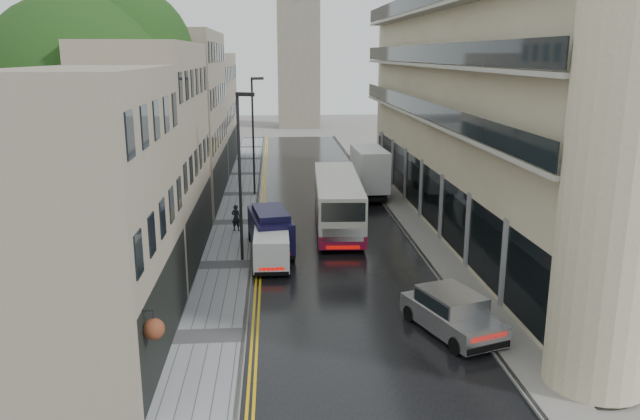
{
  "coord_description": "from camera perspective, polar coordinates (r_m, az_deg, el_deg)",
  "views": [
    {
      "loc": [
        -3.29,
        -11.22,
        10.56
      ],
      "look_at": [
        -1.1,
        18.0,
        3.2
      ],
      "focal_mm": 35.0,
      "sensor_mm": 36.0,
      "label": 1
    }
  ],
  "objects": [
    {
      "name": "white_van",
      "position": [
        30.55,
        -5.97,
        -4.33
      ],
      "size": [
        1.76,
        4.08,
        1.84
      ],
      "primitive_type": null,
      "rotation": [
        0.0,
        0.0,
        -0.0
      ],
      "color": "white",
      "rests_on": "road"
    },
    {
      "name": "lamp_post_far",
      "position": [
        47.38,
        -6.13,
        6.65
      ],
      "size": [
        0.98,
        0.6,
        8.72
      ],
      "primitive_type": null,
      "rotation": [
        0.0,
        0.0,
        0.42
      ],
      "color": "black",
      "rests_on": "left_sidewalk"
    },
    {
      "name": "right_sidewalk",
      "position": [
        41.04,
        8.1,
        -0.86
      ],
      "size": [
        1.8,
        85.0,
        0.12
      ],
      "primitive_type": "cube",
      "color": "slate",
      "rests_on": "ground"
    },
    {
      "name": "silver_hatchback",
      "position": [
        23.24,
        12.41,
        -10.89
      ],
      "size": [
        3.35,
        4.92,
        1.69
      ],
      "primitive_type": null,
      "rotation": [
        0.0,
        0.0,
        0.33
      ],
      "color": "silver",
      "rests_on": "road"
    },
    {
      "name": "tree_near",
      "position": [
        32.75,
        -20.74,
        6.86
      ],
      "size": [
        10.56,
        10.56,
        13.89
      ],
      "primitive_type": null,
      "color": "black",
      "rests_on": "ground"
    },
    {
      "name": "navy_van",
      "position": [
        32.56,
        -5.67,
        -2.58
      ],
      "size": [
        2.64,
        5.06,
        2.46
      ],
      "primitive_type": null,
      "rotation": [
        0.0,
        0.0,
        0.15
      ],
      "color": "black",
      "rests_on": "road"
    },
    {
      "name": "old_shop_row",
      "position": [
        41.92,
        -12.81,
        7.51
      ],
      "size": [
        4.5,
        56.0,
        12.0
      ],
      "primitive_type": null,
      "color": "gray",
      "rests_on": "ground"
    },
    {
      "name": "road",
      "position": [
        40.26,
        0.56,
        -1.09
      ],
      "size": [
        9.0,
        85.0,
        0.02
      ],
      "primitive_type": "cube",
      "color": "black",
      "rests_on": "ground"
    },
    {
      "name": "left_sidewalk",
      "position": [
        40.2,
        -7.78,
        -1.17
      ],
      "size": [
        2.7,
        85.0,
        0.12
      ],
      "primitive_type": "cube",
      "color": "gray",
      "rests_on": "ground"
    },
    {
      "name": "pedestrian",
      "position": [
        37.99,
        -7.68,
        -0.71
      ],
      "size": [
        0.69,
        0.58,
        1.62
      ],
      "primitive_type": "imported",
      "rotation": [
        0.0,
        0.0,
        2.75
      ],
      "color": "black",
      "rests_on": "left_sidewalk"
    },
    {
      "name": "cream_bus",
      "position": [
        35.57,
        -0.05,
        -0.51
      ],
      "size": [
        3.18,
        11.62,
        3.14
      ],
      "primitive_type": null,
      "rotation": [
        0.0,
        0.0,
        -0.05
      ],
      "color": "beige",
      "rests_on": "road"
    },
    {
      "name": "white_lorry",
      "position": [
        45.5,
        3.54,
        3.1
      ],
      "size": [
        2.38,
        7.21,
        3.75
      ],
      "primitive_type": null,
      "rotation": [
        0.0,
        0.0,
        0.03
      ],
      "color": "silver",
      "rests_on": "road"
    },
    {
      "name": "tree_far",
      "position": [
        45.31,
        -15.76,
        8.1
      ],
      "size": [
        9.24,
        9.24,
        12.46
      ],
      "primitive_type": null,
      "color": "black",
      "rests_on": "ground"
    },
    {
      "name": "modern_block",
      "position": [
        39.78,
        15.9,
        8.44
      ],
      "size": [
        8.0,
        40.0,
        14.0
      ],
      "primitive_type": null,
      "color": "beige",
      "rests_on": "ground"
    },
    {
      "name": "lamp_post_near",
      "position": [
        31.8,
        -7.34,
        2.83
      ],
      "size": [
        0.97,
        0.59,
        8.57
      ],
      "primitive_type": null,
      "rotation": [
        0.0,
        0.0,
        -0.42
      ],
      "color": "black",
      "rests_on": "left_sidewalk"
    }
  ]
}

